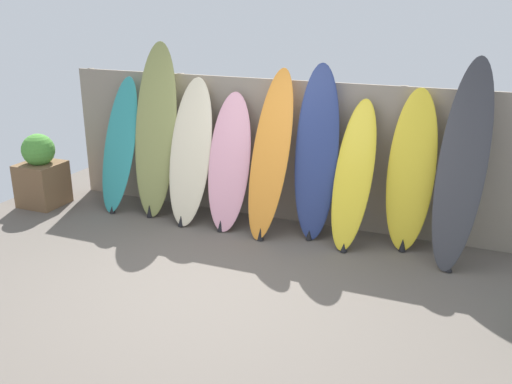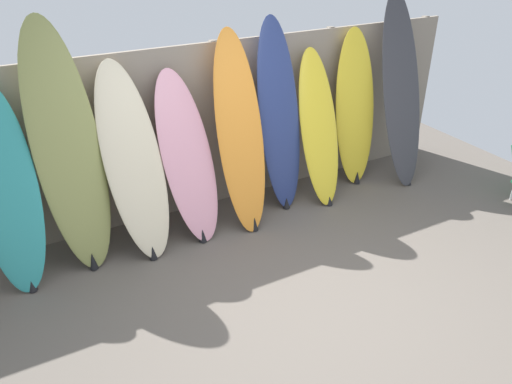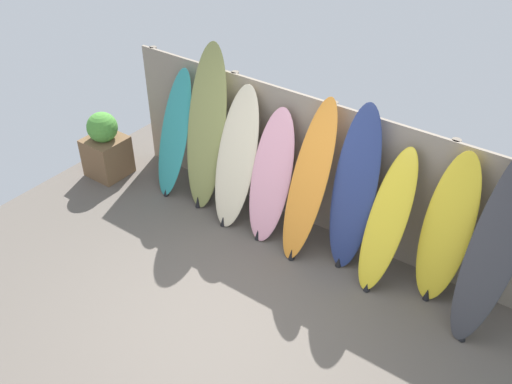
# 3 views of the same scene
# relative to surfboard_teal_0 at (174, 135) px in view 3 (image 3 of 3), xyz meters

# --- Properties ---
(ground) EXTENTS (7.68, 7.68, 0.00)m
(ground) POSITION_rel_surfboard_teal_0_xyz_m (2.14, -1.56, -0.87)
(ground) COLOR #5B544C
(fence_back) EXTENTS (6.08, 0.11, 1.80)m
(fence_back) POSITION_rel_surfboard_teal_0_xyz_m (2.14, 0.45, 0.03)
(fence_back) COLOR gray
(fence_back) RESTS_ON ground
(surfboard_teal_0) EXTENTS (0.57, 0.69, 1.76)m
(surfboard_teal_0) POSITION_rel_surfboard_teal_0_xyz_m (0.00, 0.00, 0.00)
(surfboard_teal_0) COLOR teal
(surfboard_teal_0) RESTS_ON ground
(surfboard_olive_1) EXTENTS (0.63, 0.66, 2.23)m
(surfboard_olive_1) POSITION_rel_surfboard_teal_0_xyz_m (0.54, 0.05, 0.23)
(surfboard_olive_1) COLOR olive
(surfboard_olive_1) RESTS_ON ground
(surfboard_cream_2) EXTENTS (0.61, 0.78, 1.80)m
(surfboard_cream_2) POSITION_rel_surfboard_teal_0_xyz_m (1.08, -0.01, 0.02)
(surfboard_cream_2) COLOR beige
(surfboard_cream_2) RESTS_ON ground
(surfboard_pink_3) EXTENTS (0.61, 0.73, 1.65)m
(surfboard_pink_3) POSITION_rel_surfboard_teal_0_xyz_m (1.61, -0.00, -0.06)
(surfboard_pink_3) COLOR pink
(surfboard_pink_3) RESTS_ON ground
(surfboard_orange_4) EXTENTS (0.55, 0.77, 1.97)m
(surfboard_orange_4) POSITION_rel_surfboard_teal_0_xyz_m (2.17, -0.04, 0.10)
(surfboard_orange_4) COLOR orange
(surfboard_orange_4) RESTS_ON ground
(surfboard_navy_5) EXTENTS (0.55, 0.52, 2.05)m
(surfboard_navy_5) POSITION_rel_surfboard_teal_0_xyz_m (2.70, 0.08, 0.14)
(surfboard_navy_5) COLOR navy
(surfboard_navy_5) RESTS_ON ground
(surfboard_yellow_6) EXTENTS (0.51, 0.73, 1.67)m
(surfboard_yellow_6) POSITION_rel_surfboard_teal_0_xyz_m (3.17, 0.01, -0.04)
(surfboard_yellow_6) COLOR yellow
(surfboard_yellow_6) RESTS_ON ground
(surfboard_yellow_7) EXTENTS (0.55, 0.43, 1.82)m
(surfboard_yellow_7) POSITION_rel_surfboard_teal_0_xyz_m (3.78, 0.16, 0.03)
(surfboard_yellow_7) COLOR yellow
(surfboard_yellow_7) RESTS_ON ground
(surfboard_charcoal_8) EXTENTS (0.60, 0.85, 2.18)m
(surfboard_charcoal_8) POSITION_rel_surfboard_teal_0_xyz_m (4.31, -0.01, 0.21)
(surfboard_charcoal_8) COLOR #38383D
(surfboard_charcoal_8) RESTS_ON ground
(planter_box) EXTENTS (0.54, 0.55, 1.00)m
(planter_box) POSITION_rel_surfboard_teal_0_xyz_m (-1.09, -0.34, -0.41)
(planter_box) COLOR brown
(planter_box) RESTS_ON ground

